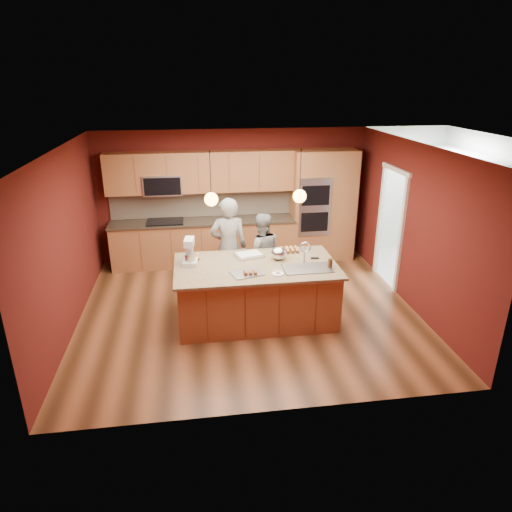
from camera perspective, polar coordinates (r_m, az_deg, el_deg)
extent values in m
plane|color=#442715|center=(7.72, -0.94, -6.78)|extent=(5.50, 5.50, 0.00)
plane|color=silver|center=(6.86, -1.08, 13.48)|extent=(5.50, 5.50, 0.00)
plane|color=#4D1410|center=(9.56, -2.91, 7.54)|extent=(5.50, 0.00, 5.50)
plane|color=#4D1410|center=(4.90, 2.71, -6.63)|extent=(5.50, 0.00, 5.50)
plane|color=#4D1410|center=(7.38, -22.71, 1.55)|extent=(0.00, 5.00, 5.00)
plane|color=#4D1410|center=(7.98, 19.03, 3.51)|extent=(0.00, 5.00, 5.00)
cube|color=#94592E|center=(9.50, -6.54, 1.65)|extent=(3.70, 0.60, 0.90)
cube|color=black|center=(9.35, -6.66, 4.31)|extent=(3.74, 0.64, 0.04)
cube|color=beige|center=(9.55, -6.80, 6.58)|extent=(3.70, 0.03, 0.56)
cube|color=#94592E|center=(9.23, -6.95, 10.40)|extent=(3.70, 0.36, 0.80)
cube|color=black|center=(9.34, -11.27, 4.22)|extent=(0.72, 0.52, 0.03)
cube|color=#A4A7AB|center=(9.27, -11.57, 8.78)|extent=(0.76, 0.40, 0.40)
cube|color=#94592E|center=(9.60, 6.89, 6.23)|extent=(0.80, 0.60, 2.30)
cube|color=#A4A7AB|center=(9.31, 7.37, 6.04)|extent=(0.66, 0.04, 1.20)
cube|color=#94592E|center=(9.79, 10.60, 6.32)|extent=(0.50, 0.60, 2.30)
plane|color=beige|center=(9.83, 19.73, -1.65)|extent=(2.60, 2.60, 0.00)
plane|color=silver|center=(9.87, 25.37, 5.92)|extent=(0.00, 2.70, 2.70)
cube|color=white|center=(9.64, 24.93, 9.35)|extent=(0.35, 2.40, 0.75)
cylinder|color=black|center=(6.62, -5.72, 10.00)|extent=(0.01, 0.01, 0.70)
sphere|color=#F8AB40|center=(6.69, -5.61, 7.07)|extent=(0.20, 0.20, 0.20)
cylinder|color=black|center=(6.80, 5.57, 10.32)|extent=(0.01, 0.01, 0.70)
sphere|color=#F8AB40|center=(6.87, 5.47, 7.46)|extent=(0.20, 0.20, 0.20)
cube|color=#94592E|center=(7.29, 0.00, -4.63)|extent=(2.42, 1.31, 0.89)
cube|color=tan|center=(7.10, 0.00, -1.27)|extent=(2.52, 1.41, 0.04)
cube|color=#A4A7AB|center=(7.04, 6.41, -2.16)|extent=(0.73, 0.42, 0.18)
imported|color=black|center=(7.96, -3.44, 1.10)|extent=(0.66, 0.44, 1.77)
imported|color=slate|center=(8.07, 0.67, 0.32)|extent=(0.72, 0.56, 1.48)
cube|color=white|center=(7.19, -8.22, -0.76)|extent=(0.25, 0.31, 0.07)
cube|color=white|center=(7.24, -8.30, 0.87)|extent=(0.12, 0.10, 0.28)
cube|color=white|center=(7.09, -8.36, 1.74)|extent=(0.17, 0.30, 0.11)
cylinder|color=silver|center=(7.12, -8.25, -0.33)|extent=(0.16, 0.16, 0.15)
cube|color=silver|center=(7.43, -0.90, 0.07)|extent=(0.51, 0.43, 0.03)
cube|color=white|center=(7.42, -0.90, 0.22)|extent=(0.44, 0.36, 0.02)
cube|color=#A4A7AB|center=(6.77, -1.13, -2.16)|extent=(0.54, 0.45, 0.02)
ellipsoid|color=silver|center=(7.29, 2.83, 0.35)|extent=(0.26, 0.26, 0.22)
cylinder|color=white|center=(6.77, 2.75, -2.24)|extent=(0.17, 0.17, 0.01)
cylinder|color=#3C2110|center=(7.06, 9.25, -0.91)|extent=(0.07, 0.07, 0.14)
cube|color=black|center=(7.40, 7.35, -0.26)|extent=(0.14, 0.09, 0.01)
cube|color=white|center=(9.74, 23.76, 0.43)|extent=(0.70, 0.71, 0.91)
cube|color=white|center=(10.20, 21.89, 1.88)|extent=(0.74, 0.76, 1.00)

